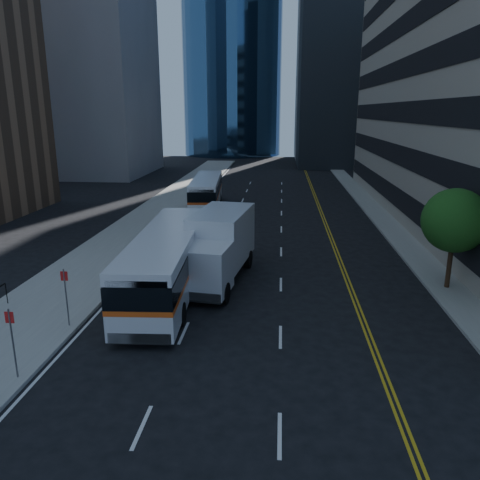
% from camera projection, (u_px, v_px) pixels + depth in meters
% --- Properties ---
extents(ground, '(160.00, 160.00, 0.00)m').
position_uv_depth(ground, '(267.00, 362.00, 17.15)').
color(ground, black).
rests_on(ground, ground).
extents(sidewalk_west, '(5.00, 90.00, 0.15)m').
position_uv_depth(sidewalk_west, '(159.00, 212.00, 42.01)').
color(sidewalk_west, gray).
rests_on(sidewalk_west, ground).
extents(sidewalk_east, '(2.00, 90.00, 0.15)m').
position_uv_depth(sidewalk_east, '(380.00, 217.00, 40.38)').
color(sidewalk_east, gray).
rests_on(sidewalk_east, ground).
extents(midrise_west, '(18.00, 18.00, 35.00)m').
position_uv_depth(midrise_west, '(79.00, 47.00, 64.77)').
color(midrise_west, gray).
rests_on(midrise_west, ground).
extents(street_tree, '(3.20, 3.20, 5.10)m').
position_uv_depth(street_tree, '(455.00, 221.00, 23.11)').
color(street_tree, '#332114').
rests_on(street_tree, sidewalk_east).
extents(bus_front, '(3.25, 12.27, 3.13)m').
position_uv_depth(bus_front, '(168.00, 261.00, 23.19)').
color(bus_front, silver).
rests_on(bus_front, ground).
extents(bus_rear, '(3.25, 11.14, 2.83)m').
position_uv_depth(bus_rear, '(207.00, 191.00, 44.18)').
color(bus_rear, white).
rests_on(bus_rear, ground).
extents(box_truck, '(3.63, 7.90, 3.64)m').
position_uv_depth(box_truck, '(217.00, 246.00, 24.87)').
color(box_truck, silver).
rests_on(box_truck, ground).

